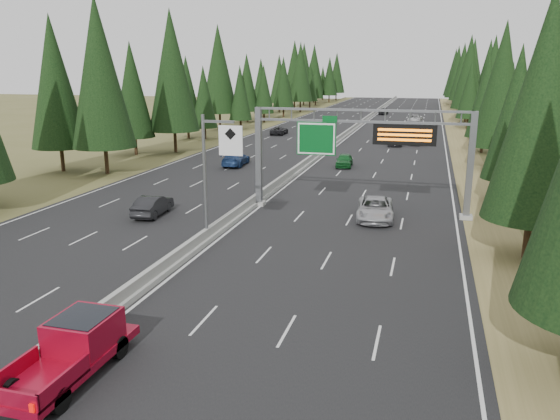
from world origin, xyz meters
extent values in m
cube|color=black|center=(0.00, 80.00, 0.04)|extent=(32.00, 260.00, 0.08)
cube|color=olive|center=(17.80, 80.00, 0.03)|extent=(3.60, 260.00, 0.06)
cube|color=brown|center=(-17.80, 80.00, 0.03)|extent=(3.60, 260.00, 0.06)
cube|color=gray|center=(0.00, 80.00, 0.23)|extent=(0.70, 260.00, 0.30)
cube|color=gray|center=(0.00, 80.00, 0.63)|extent=(0.30, 260.00, 0.60)
cube|color=slate|center=(0.35, 35.00, 3.98)|extent=(0.45, 0.45, 7.80)
cube|color=gray|center=(0.35, 35.00, 0.23)|extent=(0.90, 0.90, 0.30)
cube|color=slate|center=(16.20, 35.00, 3.98)|extent=(0.45, 0.45, 7.80)
cube|color=gray|center=(16.20, 35.00, 0.23)|extent=(0.90, 0.90, 0.30)
cube|color=slate|center=(8.28, 35.00, 7.80)|extent=(15.85, 0.35, 0.16)
cube|color=slate|center=(8.28, 35.00, 6.96)|extent=(15.85, 0.35, 0.16)
cube|color=#054C19|center=(5.00, 34.75, 5.63)|extent=(3.00, 0.10, 2.50)
cube|color=silver|center=(5.00, 34.69, 5.63)|extent=(2.85, 0.02, 2.35)
cube|color=#054C19|center=(6.00, 34.75, 7.13)|extent=(1.10, 0.10, 0.45)
cube|color=black|center=(11.50, 34.70, 6.13)|extent=(4.50, 0.40, 1.50)
cube|color=orange|center=(11.50, 34.48, 6.48)|extent=(3.80, 0.02, 0.18)
cube|color=orange|center=(11.50, 34.48, 6.13)|extent=(3.80, 0.02, 0.18)
cube|color=orange|center=(11.50, 34.48, 5.78)|extent=(3.80, 0.02, 0.18)
cylinder|color=slate|center=(0.00, 25.00, 4.08)|extent=(0.20, 0.20, 8.00)
cube|color=gray|center=(0.00, 25.00, 0.18)|extent=(0.50, 0.50, 0.20)
cube|color=slate|center=(1.00, 25.00, 7.68)|extent=(2.00, 0.15, 0.15)
cube|color=silver|center=(1.80, 24.88, 6.58)|extent=(1.50, 0.06, 1.80)
cylinder|color=black|center=(19.08, 27.10, 1.21)|extent=(0.40, 0.40, 2.43)
cone|color=black|center=(19.08, 27.10, 8.80)|extent=(5.46, 5.46, 12.74)
cylinder|color=black|center=(19.77, 41.49, 1.02)|extent=(0.40, 0.40, 2.03)
cone|color=black|center=(19.77, 41.49, 7.37)|extent=(4.57, 4.57, 10.67)
cylinder|color=black|center=(23.29, 42.40, 1.47)|extent=(0.40, 0.40, 2.94)
cylinder|color=black|center=(20.29, 57.90, 1.26)|extent=(0.40, 0.40, 2.52)
cone|color=black|center=(20.29, 57.90, 9.15)|extent=(5.68, 5.68, 13.25)
cylinder|color=black|center=(24.67, 58.73, 0.90)|extent=(0.40, 0.40, 1.81)
cone|color=black|center=(24.67, 58.73, 6.56)|extent=(4.07, 4.07, 9.50)
cylinder|color=black|center=(19.99, 70.71, 1.03)|extent=(0.40, 0.40, 2.06)
cone|color=black|center=(19.99, 70.71, 7.46)|extent=(4.63, 4.63, 10.80)
cylinder|color=black|center=(23.11, 72.52, 0.94)|extent=(0.40, 0.40, 1.88)
cone|color=black|center=(23.11, 72.52, 6.81)|extent=(4.22, 4.22, 9.86)
cylinder|color=black|center=(20.96, 85.41, 0.97)|extent=(0.40, 0.40, 1.93)
cone|color=black|center=(20.96, 85.41, 7.01)|extent=(4.35, 4.35, 10.15)
cylinder|color=black|center=(23.06, 88.41, 1.13)|extent=(0.40, 0.40, 2.26)
cone|color=black|center=(23.06, 88.41, 8.20)|extent=(5.09, 5.09, 11.87)
cylinder|color=black|center=(19.81, 100.97, 0.99)|extent=(0.40, 0.40, 1.97)
cone|color=black|center=(19.81, 100.97, 7.15)|extent=(4.44, 4.44, 10.36)
cylinder|color=black|center=(23.63, 102.94, 1.34)|extent=(0.40, 0.40, 2.68)
cone|color=black|center=(23.63, 102.94, 9.71)|extent=(6.03, 6.03, 14.07)
cylinder|color=black|center=(20.18, 115.21, 1.41)|extent=(0.40, 0.40, 2.81)
cone|color=black|center=(20.18, 115.21, 10.20)|extent=(6.33, 6.33, 14.77)
cylinder|color=black|center=(24.16, 117.96, 1.34)|extent=(0.40, 0.40, 2.67)
cone|color=black|center=(24.16, 117.96, 9.69)|extent=(6.01, 6.01, 14.03)
cylinder|color=black|center=(20.71, 130.25, 0.89)|extent=(0.40, 0.40, 1.78)
cone|color=black|center=(20.71, 130.25, 6.46)|extent=(4.01, 4.01, 9.35)
cylinder|color=black|center=(24.99, 132.14, 1.21)|extent=(0.40, 0.40, 2.41)
cone|color=black|center=(24.99, 132.14, 8.74)|extent=(5.43, 5.43, 12.66)
cylinder|color=black|center=(20.51, 147.68, 1.39)|extent=(0.40, 0.40, 2.78)
cone|color=black|center=(20.51, 147.68, 10.09)|extent=(6.26, 6.26, 14.61)
cylinder|color=black|center=(23.29, 147.65, 1.23)|extent=(0.40, 0.40, 2.46)
cone|color=black|center=(23.29, 147.65, 8.93)|extent=(5.54, 5.54, 12.93)
cylinder|color=black|center=(19.70, 162.85, 1.38)|extent=(0.40, 0.40, 2.76)
cone|color=black|center=(19.70, 162.85, 10.00)|extent=(6.21, 6.21, 14.49)
cylinder|color=black|center=(23.63, 159.02, 1.51)|extent=(0.40, 0.40, 3.03)
cone|color=black|center=(23.63, 159.02, 10.98)|extent=(6.82, 6.82, 15.90)
cylinder|color=black|center=(19.43, 175.49, 1.35)|extent=(0.40, 0.40, 2.70)
cone|color=black|center=(19.43, 175.49, 9.79)|extent=(6.07, 6.07, 14.17)
cylinder|color=black|center=(24.78, 177.31, 1.18)|extent=(0.40, 0.40, 2.36)
cone|color=black|center=(24.78, 177.31, 8.54)|extent=(5.30, 5.30, 12.37)
cylinder|color=black|center=(20.85, 189.07, 1.00)|extent=(0.40, 0.40, 2.01)
cone|color=black|center=(20.85, 189.07, 7.28)|extent=(4.52, 4.52, 10.55)
cylinder|color=black|center=(23.25, 189.66, 1.01)|extent=(0.40, 0.40, 2.02)
cone|color=black|center=(23.25, 189.66, 7.33)|extent=(4.55, 4.55, 10.61)
cylinder|color=black|center=(-19.18, 43.91, 1.43)|extent=(0.40, 0.40, 2.87)
cone|color=black|center=(-19.18, 43.91, 10.40)|extent=(6.46, 6.46, 15.06)
cylinder|color=black|center=(-24.77, 44.22, 1.30)|extent=(0.40, 0.40, 2.61)
cone|color=black|center=(-24.77, 44.22, 9.45)|extent=(5.86, 5.86, 13.68)
cylinder|color=black|center=(-19.03, 59.83, 1.46)|extent=(0.40, 0.40, 2.91)
cone|color=black|center=(-19.03, 59.83, 10.55)|extent=(6.55, 6.55, 15.28)
cylinder|color=black|center=(-23.17, 56.85, 1.13)|extent=(0.40, 0.40, 2.26)
cone|color=black|center=(-23.17, 56.85, 8.21)|extent=(5.09, 5.09, 11.88)
cylinder|color=black|center=(-20.91, 74.19, 0.90)|extent=(0.40, 0.40, 1.81)
cone|color=black|center=(-20.91, 74.19, 6.56)|extent=(4.07, 4.07, 9.49)
cylinder|color=black|center=(-23.87, 74.48, 1.03)|extent=(0.40, 0.40, 2.05)
cone|color=black|center=(-23.87, 74.48, 7.43)|extent=(4.61, 4.61, 10.77)
cylinder|color=black|center=(-19.89, 88.28, 0.92)|extent=(0.40, 0.40, 1.84)
cone|color=black|center=(-19.89, 88.28, 6.65)|extent=(4.13, 4.13, 9.64)
cylinder|color=black|center=(-24.15, 88.94, 1.48)|extent=(0.40, 0.40, 2.96)
cone|color=black|center=(-24.15, 88.94, 10.72)|extent=(6.65, 6.65, 15.52)
cylinder|color=black|center=(-20.24, 103.89, 0.93)|extent=(0.40, 0.40, 1.86)
cone|color=black|center=(-20.24, 103.89, 6.75)|extent=(4.19, 4.19, 9.77)
cylinder|color=black|center=(-23.77, 103.58, 1.11)|extent=(0.40, 0.40, 2.22)
cone|color=black|center=(-23.77, 103.58, 8.05)|extent=(5.00, 5.00, 11.66)
cylinder|color=black|center=(-19.45, 116.59, 1.08)|extent=(0.40, 0.40, 2.16)
cone|color=black|center=(-19.45, 116.59, 7.82)|extent=(4.86, 4.86, 11.33)
cylinder|color=black|center=(-24.54, 115.85, 1.05)|extent=(0.40, 0.40, 2.10)
cone|color=black|center=(-24.54, 115.85, 7.63)|extent=(4.73, 4.73, 11.04)
cylinder|color=black|center=(-19.14, 132.05, 1.39)|extent=(0.40, 0.40, 2.78)
cone|color=black|center=(-19.14, 132.05, 10.08)|extent=(6.26, 6.26, 14.60)
cylinder|color=black|center=(-24.58, 131.61, 1.15)|extent=(0.40, 0.40, 2.29)
cone|color=black|center=(-24.58, 131.61, 8.31)|extent=(5.16, 5.16, 12.03)
cylinder|color=black|center=(-20.06, 147.56, 1.00)|extent=(0.40, 0.40, 2.00)
cone|color=black|center=(-20.06, 147.56, 7.27)|extent=(4.51, 4.51, 10.52)
cylinder|color=black|center=(-23.73, 144.43, 1.47)|extent=(0.40, 0.40, 2.94)
cone|color=black|center=(-23.73, 144.43, 10.67)|extent=(6.62, 6.62, 15.45)
cylinder|color=black|center=(-20.89, 159.73, 1.06)|extent=(0.40, 0.40, 2.12)
cone|color=black|center=(-20.89, 159.73, 7.68)|extent=(4.77, 4.77, 11.12)
cylinder|color=black|center=(-24.61, 159.73, 1.47)|extent=(0.40, 0.40, 2.94)
cone|color=black|center=(-24.61, 159.73, 10.65)|extent=(6.61, 6.61, 15.42)
cylinder|color=black|center=(-19.62, 175.52, 1.17)|extent=(0.40, 0.40, 2.34)
cone|color=black|center=(-19.62, 175.52, 8.49)|extent=(5.27, 5.27, 12.30)
cylinder|color=black|center=(-24.43, 173.93, 1.48)|extent=(0.40, 0.40, 2.97)
cone|color=black|center=(-24.43, 173.93, 10.76)|extent=(6.68, 6.68, 15.58)
cylinder|color=black|center=(-19.61, 189.18, 1.31)|extent=(0.40, 0.40, 2.62)
cone|color=black|center=(-19.61, 189.18, 9.49)|extent=(5.89, 5.89, 13.75)
cylinder|color=black|center=(-24.77, 190.66, 0.93)|extent=(0.40, 0.40, 1.87)
cone|color=black|center=(-24.77, 190.66, 6.77)|extent=(4.20, 4.20, 9.80)
imported|color=#A5A5AA|center=(9.77, 33.23, 0.86)|extent=(3.06, 5.80, 1.55)
cylinder|color=black|center=(0.59, 7.16, 0.51)|extent=(0.32, 0.86, 0.86)
cylinder|color=black|center=(2.41, 7.16, 0.51)|extent=(0.32, 0.86, 0.86)
cylinder|color=black|center=(0.59, 10.69, 0.51)|extent=(0.32, 0.86, 0.86)
cylinder|color=black|center=(2.41, 10.69, 0.51)|extent=(0.32, 0.86, 0.86)
cube|color=maroon|center=(1.50, 8.98, 0.67)|extent=(2.14, 6.00, 0.32)
cube|color=maroon|center=(1.50, 9.94, 1.42)|extent=(2.04, 2.36, 1.18)
cube|color=black|center=(1.50, 9.94, 1.74)|extent=(1.82, 2.04, 0.59)
cube|color=maroon|center=(0.48, 7.37, 1.04)|extent=(0.11, 2.57, 0.64)
cube|color=maroon|center=(2.52, 7.37, 1.04)|extent=(0.11, 2.57, 0.64)
cube|color=maroon|center=(1.50, 6.08, 1.04)|extent=(2.14, 0.11, 0.64)
imported|color=#145923|center=(4.20, 54.64, 0.81)|extent=(2.00, 4.37, 1.45)
imported|color=#540C19|center=(11.46, 76.02, 0.86)|extent=(2.11, 4.86, 1.56)
imported|color=black|center=(8.47, 74.19, 0.81)|extent=(2.41, 5.18, 1.46)
imported|color=silver|center=(10.14, 110.39, 0.85)|extent=(3.07, 5.75, 1.54)
imported|color=black|center=(2.15, 129.34, 0.89)|extent=(2.29, 4.87, 1.61)
imported|color=black|center=(-6.41, 29.94, 0.84)|extent=(1.99, 4.70, 1.51)
imported|color=navy|center=(-7.82, 52.07, 0.87)|extent=(2.65, 5.63, 1.59)
imported|color=silver|center=(-1.50, 72.88, 0.77)|extent=(1.90, 4.15, 1.38)
imported|color=black|center=(-11.09, 82.65, 0.75)|extent=(2.28, 4.84, 1.34)
camera|label=1|loc=(13.24, -5.72, 10.72)|focal=35.00mm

